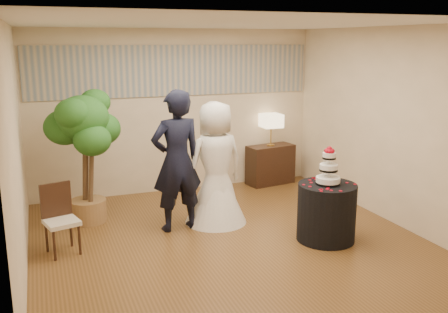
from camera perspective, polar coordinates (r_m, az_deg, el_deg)
name	(u,v)px	position (r m, az deg, el deg)	size (l,w,h in m)	color
floor	(228,240)	(6.76, 0.41, -9.50)	(5.00, 5.00, 0.00)	brown
ceiling	(228,23)	(6.24, 0.45, 14.97)	(5.00, 5.00, 0.00)	white
wall_back	(176,112)	(8.70, -5.52, 5.14)	(5.00, 0.06, 2.80)	beige
wall_front	(338,191)	(4.18, 12.85, -3.89)	(5.00, 0.06, 2.80)	beige
wall_left	(16,152)	(5.95, -22.67, 0.46)	(0.06, 5.00, 2.80)	beige
wall_right	(389,126)	(7.60, 18.34, 3.38)	(0.06, 5.00, 2.80)	beige
mural_border	(175,71)	(8.61, -5.59, 9.74)	(4.90, 0.02, 0.85)	gray
groom	(177,161)	(6.86, -5.43, -0.53)	(0.72, 0.47, 1.97)	black
bride	(216,163)	(7.14, -0.97, -0.74)	(0.90, 0.90, 1.78)	white
cake_table	(326,212)	(6.77, 11.62, -6.26)	(0.77, 0.77, 0.77)	black
wedding_cake	(329,165)	(6.59, 11.88, -1.01)	(0.32, 0.32, 0.51)	white
console	(270,165)	(9.26, 5.31, -0.92)	(0.87, 0.39, 0.72)	black
table_lamp	(271,130)	(9.12, 5.40, 3.05)	(0.35, 0.35, 0.58)	beige
ficus_tree	(85,157)	(7.39, -15.61, -0.03)	(0.93, 0.93, 1.96)	#26601E
side_chair	(62,220)	(6.52, -18.07, -6.93)	(0.40, 0.42, 0.88)	black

